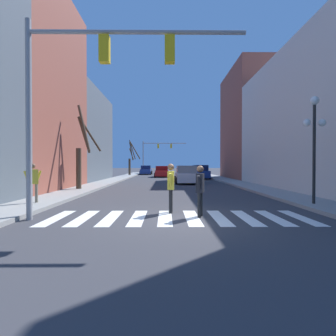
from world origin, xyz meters
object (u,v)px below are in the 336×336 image
(car_driving_away_lane, at_px, (186,175))
(street_tree_right_near, at_px, (81,154))
(traffic_signal_far, at_px, (156,150))
(car_parked_right_mid, at_px, (162,172))
(pedestrian_waiting_at_curb, at_px, (200,186))
(pedestrian_on_right_sidewalk, at_px, (33,179))
(pedestrian_crossing_street, at_px, (171,184))
(car_parked_left_far, at_px, (146,170))
(car_at_intersection, at_px, (200,172))
(street_lamp_right_corner, at_px, (314,128))
(street_tree_left_near, at_px, (131,159))
(traffic_signal_near, at_px, (92,74))

(car_driving_away_lane, distance_m, street_tree_right_near, 10.34)
(traffic_signal_far, height_order, car_parked_right_mid, traffic_signal_far)
(car_parked_right_mid, relative_size, pedestrian_waiting_at_curb, 2.60)
(car_driving_away_lane, bearing_deg, pedestrian_on_right_sidewalk, 150.41)
(pedestrian_waiting_at_curb, relative_size, pedestrian_crossing_street, 0.96)
(pedestrian_waiting_at_curb, bearing_deg, car_parked_left_far, -155.74)
(car_parked_left_far, height_order, pedestrian_waiting_at_curb, pedestrian_waiting_at_curb)
(car_at_intersection, distance_m, car_driving_away_lane, 8.54)
(car_parked_right_mid, relative_size, car_parked_left_far, 0.96)
(street_lamp_right_corner, distance_m, car_parked_right_mid, 26.99)
(traffic_signal_far, distance_m, pedestrian_crossing_street, 40.92)
(car_at_intersection, height_order, pedestrian_waiting_at_curb, pedestrian_waiting_at_curb)
(car_parked_left_far, relative_size, pedestrian_waiting_at_curb, 2.71)
(street_tree_left_near, bearing_deg, street_tree_right_near, -90.78)
(street_tree_left_near, bearing_deg, street_lamp_right_corner, -68.74)
(traffic_signal_near, bearing_deg, traffic_signal_far, 89.30)
(traffic_signal_near, height_order, traffic_signal_far, traffic_signal_near)
(traffic_signal_far, xyz_separation_m, street_lamp_right_corner, (7.96, -39.56, -1.33))
(car_parked_left_far, bearing_deg, pedestrian_waiting_at_curb, -172.92)
(traffic_signal_near, bearing_deg, street_lamp_right_corner, 15.73)
(street_lamp_right_corner, height_order, pedestrian_on_right_sidewalk, street_lamp_right_corner)
(traffic_signal_far, distance_m, street_lamp_right_corner, 40.37)
(car_parked_right_mid, relative_size, pedestrian_on_right_sidewalk, 2.70)
(car_driving_away_lane, distance_m, street_tree_left_near, 17.48)
(traffic_signal_far, distance_m, car_at_intersection, 19.14)
(street_lamp_right_corner, xyz_separation_m, car_parked_left_far, (-9.58, 35.29, -2.54))
(traffic_signal_far, height_order, car_driving_away_lane, traffic_signal_far)
(street_lamp_right_corner, height_order, car_parked_right_mid, street_lamp_right_corner)
(car_parked_left_far, xyz_separation_m, car_driving_away_lane, (5.38, -21.67, 0.03))
(pedestrian_waiting_at_curb, xyz_separation_m, pedestrian_crossing_street, (-0.98, 0.78, 0.04))
(pedestrian_crossing_street, bearing_deg, street_tree_right_near, -140.34)
(traffic_signal_near, bearing_deg, pedestrian_crossing_street, 25.81)
(car_driving_away_lane, xyz_separation_m, street_tree_left_near, (-7.25, 15.81, 1.75))
(car_driving_away_lane, bearing_deg, traffic_signal_near, 165.06)
(car_parked_right_mid, height_order, car_driving_away_lane, car_driving_away_lane)
(car_parked_right_mid, bearing_deg, pedestrian_waiting_at_curb, 3.50)
(car_parked_right_mid, xyz_separation_m, car_parked_left_far, (-2.91, 9.27, 0.01))
(car_driving_away_lane, bearing_deg, car_parked_left_far, 13.95)
(traffic_signal_far, xyz_separation_m, street_tree_right_near, (-3.80, -32.77, -2.12))
(car_parked_left_far, bearing_deg, street_tree_left_near, 162.34)
(traffic_signal_near, xyz_separation_m, car_driving_away_lane, (4.27, 16.01, -3.86))
(car_driving_away_lane, xyz_separation_m, street_tree_right_near, (-7.56, -6.84, 1.71))
(traffic_signal_far, bearing_deg, car_parked_left_far, -110.84)
(car_at_intersection, xyz_separation_m, pedestrian_crossing_street, (-4.10, -22.99, 0.27))
(car_parked_right_mid, bearing_deg, pedestrian_on_right_sidewalk, -11.17)
(street_lamp_right_corner, xyz_separation_m, pedestrian_on_right_sidewalk, (-11.74, 0.34, -2.14))
(traffic_signal_far, relative_size, street_tree_left_near, 1.57)
(car_at_intersection, xyz_separation_m, car_parked_right_mid, (-4.83, 4.20, -0.06))
(car_parked_left_far, bearing_deg, car_driving_away_lane, -166.05)
(car_parked_left_far, relative_size, pedestrian_crossing_street, 2.61)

